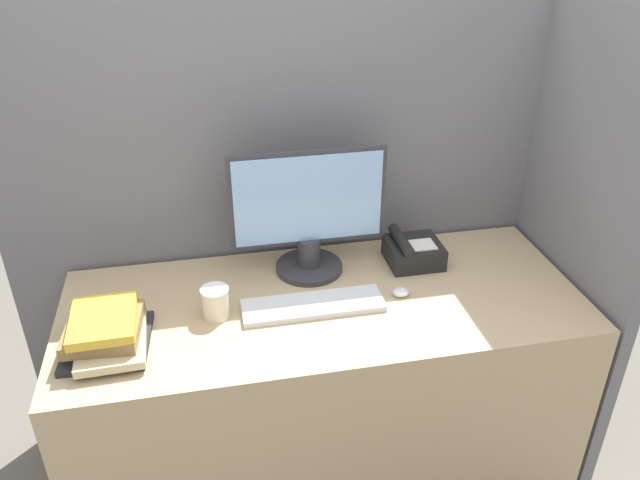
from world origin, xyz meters
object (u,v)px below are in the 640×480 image
book_stack (107,332)px  desk_telephone (413,251)px  monitor (309,218)px  coffee_cup (216,303)px  keyboard (313,305)px  mouse (401,292)px

book_stack → desk_telephone: bearing=14.8°
monitor → book_stack: monitor is taller
coffee_cup → keyboard: bearing=-3.5°
monitor → book_stack: (-0.64, -0.30, -0.15)m
mouse → book_stack: size_ratio=0.19×
coffee_cup → desk_telephone: (0.70, 0.18, -0.01)m
monitor → coffee_cup: size_ratio=5.12×
monitor → desk_telephone: 0.40m
keyboard → mouse: (0.29, 0.01, 0.00)m
book_stack → mouse: bearing=4.9°
desk_telephone → monitor: bearing=175.7°
mouse → book_stack: 0.91m
monitor → mouse: monitor is taller
monitor → keyboard: (-0.03, -0.23, -0.19)m
monitor → mouse: bearing=-39.7°
keyboard → desk_telephone: 0.45m
keyboard → monitor: bearing=82.5°
keyboard → desk_telephone: bearing=27.1°
keyboard → mouse: 0.29m
monitor → desk_telephone: bearing=-4.3°
keyboard → book_stack: bearing=-174.0°
monitor → book_stack: bearing=-155.4°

